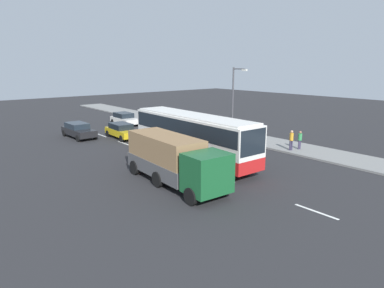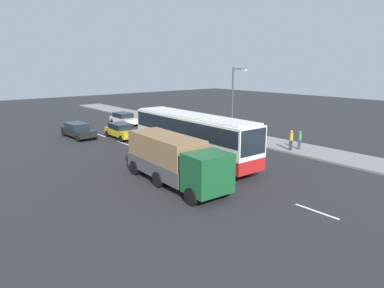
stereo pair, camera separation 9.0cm
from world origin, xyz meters
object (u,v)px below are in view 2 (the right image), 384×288
at_px(coach_bus, 192,133).
at_px(car_yellow_taxi, 121,130).
at_px(car_white_minivan, 124,119).
at_px(pedestrian_at_crossing, 291,139).
at_px(pedestrian_near_curb, 300,139).
at_px(car_black_sedan, 78,130).
at_px(street_lamp, 234,99).
at_px(cargo_truck, 174,159).

distance_m(coach_bus, car_yellow_taxi, 11.20).
bearing_deg(car_white_minivan, pedestrian_at_crossing, 12.90).
bearing_deg(pedestrian_near_curb, coach_bus, -110.53).
bearing_deg(car_yellow_taxi, car_black_sedan, -129.63).
distance_m(car_black_sedan, street_lamp, 15.97).
xyz_separation_m(cargo_truck, street_lamp, (-6.38, 11.95, 2.49)).
distance_m(car_white_minivan, street_lamp, 15.62).
bearing_deg(car_black_sedan, car_white_minivan, 116.04).
relative_size(car_yellow_taxi, pedestrian_at_crossing, 2.67).
bearing_deg(coach_bus, car_black_sedan, -165.06).
height_order(cargo_truck, pedestrian_near_curb, cargo_truck).
xyz_separation_m(car_white_minivan, pedestrian_at_crossing, (21.08, 4.31, 0.35)).
distance_m(car_yellow_taxi, pedestrian_near_curb, 17.19).
height_order(cargo_truck, street_lamp, street_lamp).
distance_m(coach_bus, pedestrian_near_curb, 9.82).
bearing_deg(pedestrian_near_curb, car_black_sedan, -144.51).
bearing_deg(street_lamp, coach_bus, -68.00).
relative_size(car_yellow_taxi, pedestrian_near_curb, 2.90).
bearing_deg(coach_bus, car_yellow_taxi, -178.16).
height_order(coach_bus, pedestrian_at_crossing, coach_bus).
bearing_deg(car_black_sedan, cargo_truck, -4.26).
relative_size(coach_bus, street_lamp, 1.78).
xyz_separation_m(car_black_sedan, pedestrian_near_curb, (17.48, 12.51, 0.26)).
distance_m(car_yellow_taxi, car_white_minivan, 7.91).
relative_size(coach_bus, cargo_truck, 1.47).
height_order(coach_bus, pedestrian_near_curb, coach_bus).
relative_size(car_white_minivan, pedestrian_at_crossing, 2.61).
bearing_deg(coach_bus, pedestrian_at_crossing, 70.46).
bearing_deg(car_black_sedan, pedestrian_at_crossing, 32.26).
distance_m(coach_bus, car_black_sedan, 14.55).
bearing_deg(street_lamp, car_yellow_taxi, -135.29).
distance_m(cargo_truck, pedestrian_at_crossing, 12.39).
relative_size(car_black_sedan, street_lamp, 0.70).
bearing_deg(car_white_minivan, car_black_sedan, -60.91).
bearing_deg(pedestrian_at_crossing, cargo_truck, -66.14).
height_order(coach_bus, car_white_minivan, coach_bus).
bearing_deg(coach_bus, car_white_minivan, 169.09).
bearing_deg(street_lamp, car_black_sedan, -134.37).
xyz_separation_m(car_white_minivan, pedestrian_near_curb, (21.32, 5.20, 0.26)).
bearing_deg(pedestrian_at_crossing, car_black_sedan, -122.50).
distance_m(cargo_truck, car_yellow_taxi, 14.93).
relative_size(car_black_sedan, pedestrian_near_curb, 3.05).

